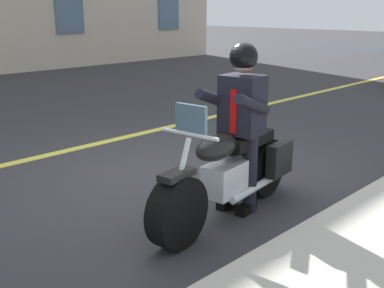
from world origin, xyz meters
name	(u,v)px	position (x,y,z in m)	size (l,w,h in m)	color
ground_plane	(176,178)	(0.00, 0.00, 0.00)	(80.00, 80.00, 0.00)	#333335
lane_center_stripe	(87,146)	(0.00, -2.00, 0.01)	(60.00, 0.16, 0.01)	#E5DB4C
motorcycle_main	(230,173)	(0.37, 1.20, 0.45)	(2.22, 0.78, 1.26)	black
rider_main	(241,113)	(0.19, 1.17, 1.04)	(0.67, 0.61, 1.74)	black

